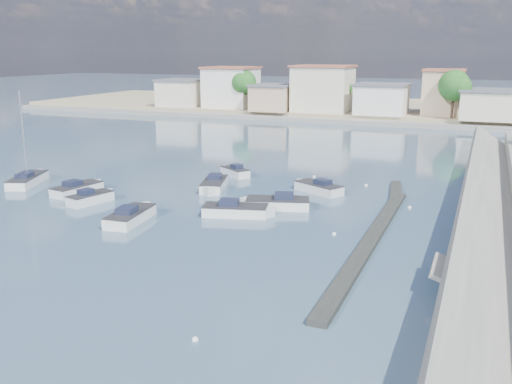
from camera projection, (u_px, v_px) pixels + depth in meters
ground at (361, 158)px, 67.38m from camera, size 400.00×400.00×0.00m
breakwater at (377, 228)px, 40.26m from camera, size 2.00×31.02×0.35m
far_shore_land at (415, 110)px, 114.00m from camera, size 160.00×40.00×1.40m
far_shore_quay at (399, 124)px, 95.18m from camera, size 160.00×2.50×0.80m
far_town at (471, 96)px, 95.52m from camera, size 113.01×12.80×8.35m
shore_trees at (454, 91)px, 88.14m from camera, size 74.56×38.32×7.92m
motorboat_a at (132, 216)px, 42.50m from camera, size 2.58×5.66×1.48m
motorboat_b at (92, 198)px, 47.57m from camera, size 2.51×4.34×1.48m
motorboat_c at (317, 188)px, 51.14m from camera, size 4.92×3.68×1.48m
motorboat_d at (274, 204)px, 45.86m from camera, size 5.76×3.49×1.48m
motorboat_e at (79, 189)px, 50.72m from camera, size 2.65×5.27×1.48m
motorboat_f at (234, 172)px, 57.75m from camera, size 3.69×3.12×1.48m
motorboat_g at (214, 185)px, 52.07m from camera, size 3.22×5.57×1.48m
motorboat_h at (239, 211)px, 43.75m from camera, size 5.60×3.17×1.48m
sailboat at (29, 179)px, 54.34m from camera, size 3.87×6.29×9.00m
mooring_buoys at (352, 223)px, 41.93m from camera, size 15.41×34.15×0.31m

